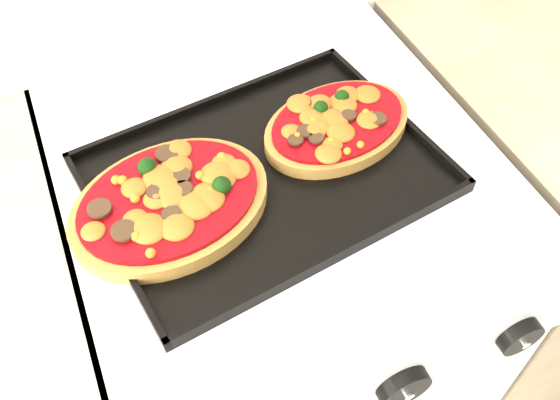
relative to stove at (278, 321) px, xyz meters
name	(u,v)px	position (x,y,z in m)	size (l,w,h in m)	color
stove	(278,321)	(0.00, 0.00, 0.00)	(0.60, 0.60, 0.91)	silver
control_panel	(384,377)	(0.00, -0.31, 0.40)	(0.60, 0.02, 0.09)	silver
knob_center	(404,387)	(0.01, -0.33, 0.40)	(0.06, 0.06, 0.02)	black
knob_right	(520,337)	(0.17, -0.33, 0.40)	(0.06, 0.06, 0.02)	black
baking_tray	(265,172)	(-0.03, -0.02, 0.47)	(0.44, 0.33, 0.02)	black
pizza_left	(170,202)	(-0.16, -0.04, 0.48)	(0.26, 0.20, 0.04)	#A57E39
pizza_right	(337,124)	(0.09, 0.01, 0.48)	(0.22, 0.15, 0.03)	#A57E39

